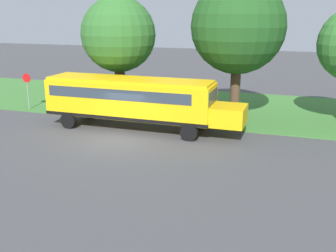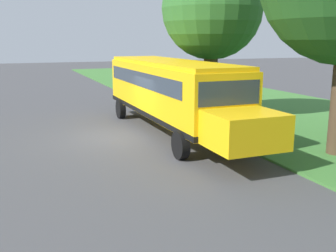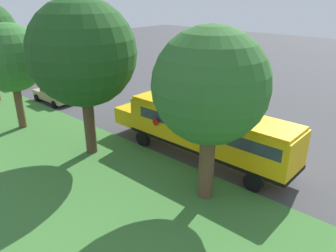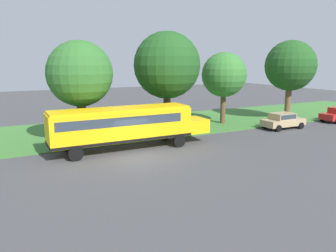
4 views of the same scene
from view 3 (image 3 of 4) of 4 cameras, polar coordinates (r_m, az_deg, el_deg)
name	(u,v)px [view 3 (image 3 of 4)]	position (r m, az deg, el deg)	size (l,w,h in m)	color
ground_plane	(226,144)	(21.93, 10.12, -3.13)	(120.00, 120.00, 0.00)	#424244
grass_verge	(105,215)	(15.44, -10.86, -15.00)	(12.00, 80.00, 0.08)	#3D7533
school_bus	(204,128)	(19.20, 6.37, -0.40)	(2.85, 12.42, 3.16)	yellow
car_tan_nearest	(54,93)	(31.29, -19.24, 5.46)	(2.02, 4.40, 1.56)	tan
car_red_middle	(11,78)	(38.78, -25.62, 7.61)	(2.02, 4.40, 1.56)	#B21E1E
car_silver_furthest	(30,61)	(47.22, -22.89, 10.35)	(2.02, 4.40, 1.56)	#B7B7BC
oak_tree_beside_bus	(212,86)	(14.36, 7.62, 6.96)	(5.12, 5.12, 8.15)	brown
oak_tree_roadside_mid	(83,54)	(18.99, -14.58, 12.11)	(6.05, 6.05, 9.20)	#4C3826
oak_tree_far_end	(11,58)	(25.12, -25.66, 10.62)	(4.62, 4.62, 7.48)	brown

